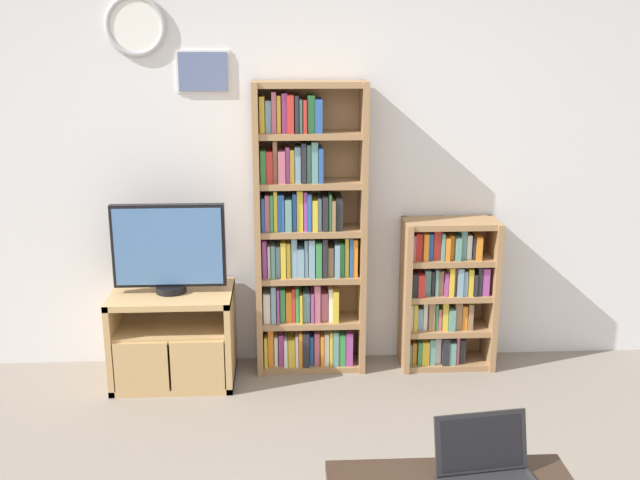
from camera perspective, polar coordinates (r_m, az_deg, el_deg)
The scene contains 6 objects.
wall_back at distance 4.63m, azimuth -2.36°, elevation 6.18°, with size 5.97×0.09×2.60m.
tv_stand at distance 4.65m, azimuth -11.08°, elevation -7.17°, with size 0.72×0.50×0.57m.
television at distance 4.47m, azimuth -11.44°, elevation -0.65°, with size 0.66×0.18×0.54m.
bookshelf_tall at distance 4.57m, azimuth -1.06°, elevation 0.16°, with size 0.67×0.26×1.79m.
bookshelf_short at distance 4.77m, azimuth 9.49°, elevation -4.02°, with size 0.58×0.28×0.95m.
laptop at distance 3.02m, azimuth 12.62°, elevation -16.67°, with size 0.40×0.32×0.25m.
Camera 1 is at (-0.06, -2.29, 2.04)m, focal length 42.00 mm.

